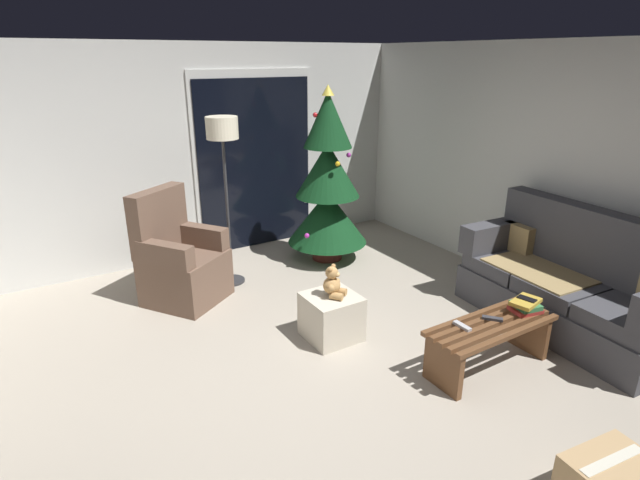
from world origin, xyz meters
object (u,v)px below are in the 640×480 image
object	(u,v)px
remote_silver	(462,326)
teddy_bear_honey	(333,283)
floor_lamp	(223,145)
book_stack	(526,305)
cell_phone	(527,299)
remote_graphite	(492,319)
armchair	(180,262)
couch	(570,286)
coffee_table	(490,338)
ottoman	(331,317)
christmas_tree	(328,186)

from	to	relation	value
remote_silver	teddy_bear_honey	size ratio (longest dim) A/B	0.55
floor_lamp	book_stack	bearing A→B (deg)	-60.32
cell_phone	remote_graphite	bearing A→B (deg)	161.09
cell_phone	armchair	distance (m)	3.23
floor_lamp	couch	bearing A→B (deg)	-48.38
couch	remote_graphite	distance (m)	1.08
remote_graphite	book_stack	xyz separation A→B (m)	(0.34, -0.04, 0.04)
coffee_table	teddy_bear_honey	bearing A→B (deg)	127.46
teddy_bear_honey	couch	bearing A→B (deg)	-26.29
floor_lamp	armchair	bearing A→B (deg)	-167.96
cell_phone	coffee_table	bearing A→B (deg)	166.40
coffee_table	floor_lamp	bearing A→B (deg)	113.00
armchair	ottoman	world-z (taller)	armchair
teddy_bear_honey	christmas_tree	bearing A→B (deg)	58.98
ottoman	teddy_bear_honey	size ratio (longest dim) A/B	1.54
remote_silver	teddy_bear_honey	distance (m)	1.11
floor_lamp	ottoman	size ratio (longest dim) A/B	4.05
book_stack	floor_lamp	xyz separation A→B (m)	(-1.48, 2.60, 1.05)
remote_graphite	cell_phone	bearing A→B (deg)	-45.27
book_stack	ottoman	bearing A→B (deg)	138.33
book_stack	christmas_tree	xyz separation A→B (m)	(-0.22, 2.63, 0.45)
remote_graphite	armchair	bearing A→B (deg)	85.65
remote_graphite	christmas_tree	bearing A→B (deg)	47.78
book_stack	teddy_bear_honey	xyz separation A→B (m)	(-1.18, 1.04, 0.07)
christmas_tree	cell_phone	bearing A→B (deg)	-84.92
armchair	teddy_bear_honey	distance (m)	1.69
remote_graphite	remote_silver	xyz separation A→B (m)	(-0.29, 0.04, 0.00)
cell_phone	ottoman	distance (m)	1.62
remote_graphite	christmas_tree	size ratio (longest dim) A/B	0.08
remote_graphite	cell_phone	world-z (taller)	cell_phone
coffee_table	remote_graphite	distance (m)	0.16
couch	coffee_table	distance (m)	1.14
ottoman	remote_graphite	bearing A→B (deg)	-50.17
coffee_table	cell_phone	bearing A→B (deg)	-0.32
remote_silver	ottoman	bearing A→B (deg)	-60.38
remote_silver	floor_lamp	world-z (taller)	floor_lamp
book_stack	coffee_table	bearing A→B (deg)	178.85
remote_graphite	teddy_bear_honey	world-z (taller)	teddy_bear_honey
remote_graphite	remote_silver	world-z (taller)	same
christmas_tree	floor_lamp	world-z (taller)	christmas_tree
remote_silver	armchair	world-z (taller)	armchair
couch	teddy_bear_honey	size ratio (longest dim) A/B	6.97
ottoman	teddy_bear_honey	world-z (taller)	teddy_bear_honey
remote_silver	armchair	size ratio (longest dim) A/B	0.14
coffee_table	armchair	size ratio (longest dim) A/B	0.97
cell_phone	armchair	size ratio (longest dim) A/B	0.13
coffee_table	remote_silver	bearing A→B (deg)	162.78
book_stack	floor_lamp	bearing A→B (deg)	119.68
christmas_tree	armchair	xyz separation A→B (m)	(-1.84, -0.15, -0.51)
coffee_table	cell_phone	xyz separation A→B (m)	(0.39, -0.00, 0.24)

